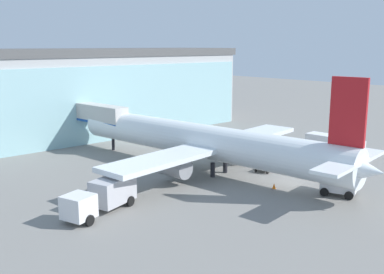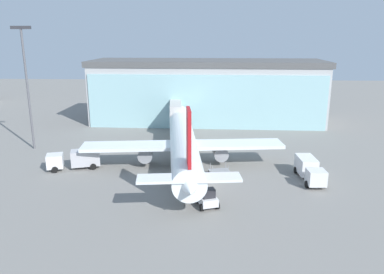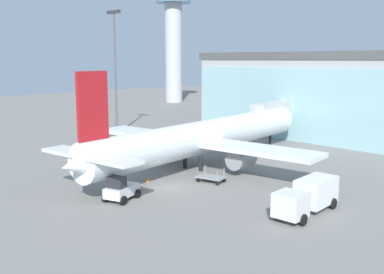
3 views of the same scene
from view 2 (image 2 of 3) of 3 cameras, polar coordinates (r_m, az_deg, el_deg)
name	(u,v)px [view 2 (image 2 of 3)]	position (r m, az deg, el deg)	size (l,w,h in m)	color
ground	(205,187)	(47.92, 1.96, -7.61)	(240.00, 240.00, 0.00)	gray
terminal_building	(207,91)	(83.12, 2.29, 6.99)	(50.58, 16.38, 13.50)	#B2B2B2
jet_bridge	(176,108)	(74.44, -2.51, 4.45)	(3.42, 12.97, 6.11)	beige
apron_light_mast	(27,79)	(66.90, -23.90, 8.10)	(3.20, 0.40, 20.06)	#59595E
airplane	(183,141)	(55.67, -1.41, -0.59)	(29.49, 40.32, 11.38)	white
catering_truck	(76,159)	(56.33, -17.29, -3.19)	(7.62, 4.23, 2.65)	silver
fuel_truck	(309,169)	(52.16, 17.42, -4.67)	(2.79, 7.40, 2.65)	silver
baggage_cart	(219,171)	(52.01, 4.16, -5.18)	(3.08, 2.17, 1.50)	gray
pushback_tug	(207,198)	(42.48, 2.26, -9.28)	(3.02, 3.61, 2.30)	silver
safety_cone_nose	(184,185)	(47.89, -1.25, -7.26)	(0.36, 0.36, 0.55)	orange
safety_cone_wingtip	(90,158)	(60.03, -15.30, -3.11)	(0.36, 0.36, 0.55)	orange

